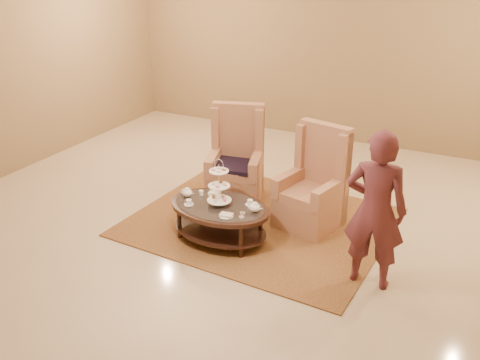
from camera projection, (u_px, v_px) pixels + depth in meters
The scene contains 8 objects.
ground at pixel (238, 241), 6.27m from camera, with size 8.00×8.00×0.00m, color beige.
ceiling at pixel (238, 241), 6.27m from camera, with size 8.00×8.00×0.02m, color white.
wall_back at pixel (348, 39), 8.83m from camera, with size 8.00×0.04×3.50m, color #91784F.
rug at pixel (260, 222), 6.68m from camera, with size 3.16×2.68×0.02m.
tea_table at pixel (220, 211), 6.15m from camera, with size 1.28×0.93×1.02m.
armchair_left at pixel (236, 168), 7.18m from camera, with size 0.87×0.89×1.28m.
armchair_right at pixel (314, 193), 6.49m from camera, with size 0.82×0.83×1.25m.
person at pixel (375, 210), 5.17m from camera, with size 0.62×0.43×1.65m.
Camera 1 is at (2.47, -4.86, 3.18)m, focal length 40.00 mm.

